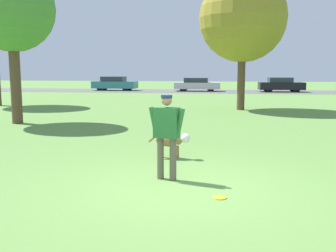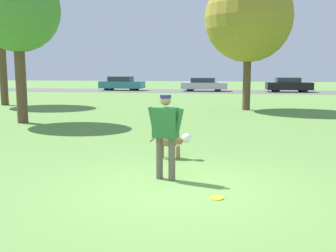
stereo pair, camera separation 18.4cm
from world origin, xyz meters
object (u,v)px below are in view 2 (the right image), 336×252
(tree_near_left, at_px, (17,10))
(parked_car_teal, at_px, (122,84))
(frisbee, at_px, (217,198))
(dog, at_px, (173,141))
(tree_mid_center, at_px, (249,18))
(person, at_px, (166,130))
(parked_car_silver, at_px, (204,84))
(parked_car_black, at_px, (289,85))

(tree_near_left, xyz_separation_m, parked_car_teal, (-2.61, 23.17, -3.61))
(tree_near_left, bearing_deg, frisbee, -45.20)
(dog, height_order, tree_mid_center, tree_mid_center)
(person, distance_m, tree_near_left, 10.28)
(frisbee, distance_m, parked_car_silver, 30.97)
(person, relative_size, parked_car_silver, 0.38)
(frisbee, relative_size, tree_mid_center, 0.03)
(dog, xyz_separation_m, tree_mid_center, (2.08, 11.50, 4.18))
(person, bearing_deg, tree_near_left, 149.61)
(frisbee, bearing_deg, dog, 112.47)
(parked_car_teal, bearing_deg, tree_near_left, -81.54)
(dog, relative_size, parked_car_teal, 0.23)
(tree_mid_center, xyz_separation_m, parked_car_teal, (-11.38, 16.80, -3.91))
(person, relative_size, parked_car_black, 0.40)
(frisbee, bearing_deg, person, 136.14)
(tree_near_left, height_order, parked_car_teal, tree_near_left)
(tree_mid_center, height_order, parked_car_silver, tree_mid_center)
(person, relative_size, frisbee, 7.24)
(tree_mid_center, xyz_separation_m, parked_car_black, (4.31, 16.44, -3.93))
(parked_car_teal, bearing_deg, parked_car_black, 0.73)
(frisbee, xyz_separation_m, tree_mid_center, (0.94, 14.26, 4.58))
(dog, height_order, parked_car_silver, parked_car_silver)
(tree_mid_center, relative_size, parked_car_teal, 1.57)
(dog, relative_size, tree_mid_center, 0.15)
(tree_mid_center, distance_m, parked_car_silver, 17.39)
(tree_near_left, bearing_deg, parked_car_silver, 76.66)
(frisbee, height_order, tree_mid_center, tree_mid_center)
(parked_car_silver, xyz_separation_m, parked_car_black, (7.64, -0.17, 0.02))
(person, distance_m, frisbee, 1.69)
(person, height_order, parked_car_teal, person)
(parked_car_teal, xyz_separation_m, parked_car_black, (15.69, -0.36, -0.01))
(tree_mid_center, relative_size, parked_car_silver, 1.60)
(parked_car_teal, relative_size, parked_car_black, 1.06)
(parked_car_silver, bearing_deg, frisbee, -85.37)
(dog, distance_m, parked_car_teal, 29.80)
(frisbee, distance_m, parked_car_teal, 32.78)
(person, relative_size, tree_near_left, 0.27)
(frisbee, xyz_separation_m, parked_car_teal, (-10.45, 31.06, 0.66))
(tree_near_left, relative_size, parked_car_teal, 1.37)
(frisbee, height_order, parked_car_silver, parked_car_silver)
(parked_car_black, bearing_deg, tree_mid_center, -107.14)
(tree_near_left, bearing_deg, tree_mid_center, 35.96)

